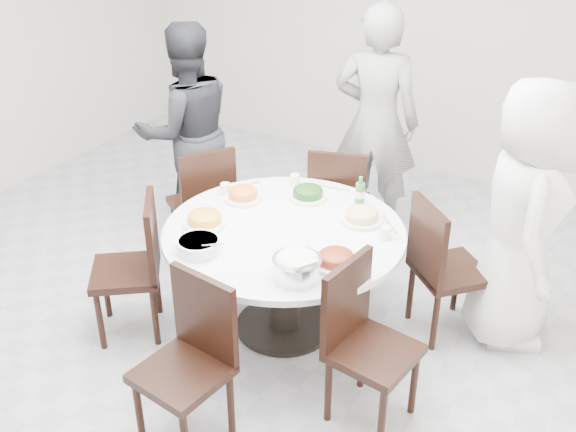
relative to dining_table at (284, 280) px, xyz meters
The scene contains 22 objects.
floor 0.49m from the dining_table, 155.19° to the right, with size 6.00×6.00×0.01m, color #ABACB0.
wall_back 3.06m from the dining_table, 95.84° to the left, with size 6.00×0.01×2.80m, color silver.
dining_table is the anchor object (origin of this frame).
chair_ne 1.06m from the dining_table, 29.41° to the left, with size 0.42×0.42×0.95m, color black.
chair_n 0.99m from the dining_table, 95.49° to the left, with size 0.42×0.42×0.95m, color black.
chair_nw 1.10m from the dining_table, 155.23° to the left, with size 0.42×0.42×0.95m, color black.
chair_sw 1.01m from the dining_table, 148.45° to the right, with size 0.42×0.42×0.95m, color black.
chair_s 1.10m from the dining_table, 88.24° to the right, with size 0.42×0.42×0.95m, color black.
chair_se 0.94m from the dining_table, 28.71° to the right, with size 0.42×0.42×0.95m, color black.
diner_right 1.52m from the dining_table, 28.47° to the left, with size 0.84×0.55×1.72m, color silver.
diner_middle 1.64m from the dining_table, 92.59° to the left, with size 0.68×0.44×1.86m, color black.
diner_left 1.63m from the dining_table, 149.65° to the left, with size 0.83×0.65×1.71m, color black.
dish_greens 0.60m from the dining_table, 99.11° to the left, with size 0.26×0.26×0.07m, color white.
dish_pale 0.64m from the dining_table, 41.34° to the left, with size 0.27×0.27×0.07m, color white.
dish_orange 0.63m from the dining_table, 154.95° to the left, with size 0.25×0.25×0.07m, color white.
dish_redbrown 0.65m from the dining_table, 23.99° to the right, with size 0.26×0.26×0.07m, color white.
dish_tofu 0.64m from the dining_table, 156.04° to the right, with size 0.27×0.27×0.07m, color white.
rice_bowl 0.68m from the dining_table, 51.90° to the right, with size 0.27×0.27×0.12m, color silver.
soup_bowl 0.69m from the dining_table, 122.16° to the right, with size 0.26×0.26×0.08m, color white.
beverage_bottle 0.75m from the dining_table, 61.49° to the left, with size 0.06×0.06×0.21m, color #2D7130.
tea_cups 0.76m from the dining_table, 86.59° to the left, with size 0.07×0.07×0.08m, color white.
chopsticks 0.73m from the dining_table, 87.66° to the left, with size 0.24×0.04×0.01m, color tan, non-canonical shape.
Camera 1 is at (2.11, -2.96, 2.82)m, focal length 42.00 mm.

